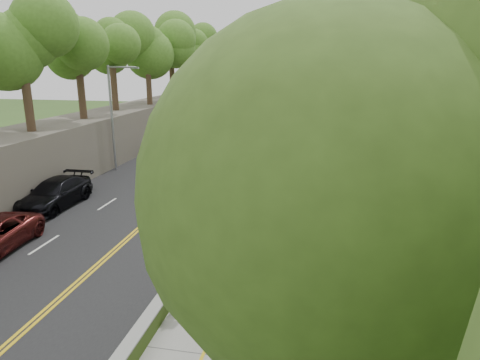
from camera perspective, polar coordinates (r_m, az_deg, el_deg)
name	(u,v)px	position (r m, az deg, el deg)	size (l,w,h in m)	color
ground	(193,259)	(18.95, -6.33, -10.42)	(140.00, 140.00, 0.00)	#33511E
road	(184,170)	(34.01, -7.47, 1.38)	(11.20, 66.00, 0.04)	black
sidewalk	(285,175)	(32.39, 5.99, 0.72)	(4.20, 66.00, 0.05)	gray
jersey_barrier	(255,170)	(32.60, 1.97, 1.40)	(0.42, 66.00, 0.60)	#7BC21C
rock_embankment	(88,141)	(36.97, -19.61, 4.89)	(5.00, 66.00, 4.00)	#595147
chainlink_fence	(314,163)	(32.04, 9.78, 2.21)	(0.04, 66.00, 2.00)	slate
trees_embankment	(83,31)	(36.25, -20.17, 18.19)	(6.40, 66.00, 13.00)	#508428
trees_fenceside	(352,80)	(31.27, 14.71, 12.74)	(7.00, 66.00, 14.00)	#507428
streetlight	(114,111)	(34.27, -16.43, 8.85)	(2.52, 0.22, 8.00)	gray
signpost	(194,248)	(15.23, -6.16, -9.01)	(0.62, 0.09, 3.10)	gray
construction_barrel	(305,148)	(39.74, 8.64, 4.19)	(0.62, 0.62, 1.02)	#C95F00
concrete_block	(294,252)	(18.55, 7.16, -9.53)	(1.17, 0.88, 0.78)	gray
car_3	(55,193)	(27.10, -23.44, -1.66)	(2.26, 5.56, 1.61)	black
car_4	(168,144)	(40.66, -9.60, 4.74)	(1.78, 4.41, 1.50)	gray
car_5	(156,141)	(42.21, -11.13, 5.14)	(1.71, 4.91, 1.62)	#9C9FA3
car_6	(174,137)	(44.39, -8.80, 5.65)	(2.44, 5.29, 1.47)	black
car_7	(204,126)	(52.37, -4.76, 7.25)	(1.99, 4.89, 1.42)	maroon
car_8	(206,118)	(58.92, -4.55, 8.18)	(1.69, 4.21, 1.43)	white
painter_0	(234,228)	(19.89, -0.79, -6.40)	(0.77, 0.50, 1.57)	orange
painter_1	(231,231)	(19.24, -1.21, -6.86)	(0.64, 0.42, 1.77)	silver
painter_2	(230,233)	(19.10, -1.32, -7.07)	(0.85, 0.66, 1.75)	#232228
painter_3	(252,194)	(24.40, 1.62, -1.82)	(1.21, 0.69, 1.87)	maroon
person_far	(299,137)	(44.26, 7.88, 5.74)	(0.92, 0.38, 1.57)	black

